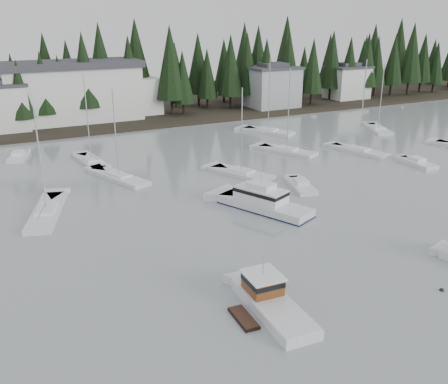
% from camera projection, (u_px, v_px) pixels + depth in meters
% --- Properties ---
extents(far_shore_land, '(240.00, 54.00, 1.00)m').
position_uv_depth(far_shore_land, '(86.00, 108.00, 109.05)').
color(far_shore_land, black).
rests_on(far_shore_land, ground).
extents(conifer_treeline, '(200.00, 22.00, 20.00)m').
position_uv_depth(conifer_treeline, '(97.00, 117.00, 99.79)').
color(conifer_treeline, black).
rests_on(conifer_treeline, ground).
extents(house_east_a, '(10.60, 8.48, 9.25)m').
position_uv_depth(house_east_a, '(272.00, 86.00, 106.62)').
color(house_east_a, '#999EA0').
rests_on(house_east_a, ground).
extents(house_east_b, '(9.54, 7.42, 8.25)m').
position_uv_depth(house_east_b, '(347.00, 81.00, 117.76)').
color(house_east_b, silver).
rests_on(house_east_b, ground).
extents(harbor_inn, '(29.50, 11.50, 10.90)m').
position_uv_depth(harbor_inn, '(84.00, 91.00, 93.52)').
color(harbor_inn, silver).
rests_on(harbor_inn, ground).
extents(lobster_boat_brown, '(4.50, 8.36, 4.07)m').
position_uv_depth(lobster_boat_brown, '(270.00, 304.00, 34.69)').
color(lobster_boat_brown, silver).
rests_on(lobster_boat_brown, ground).
extents(cabin_cruiser_center, '(7.19, 10.84, 4.48)m').
position_uv_depth(cabin_cruiser_center, '(263.00, 203.00, 52.45)').
color(cabin_cruiser_center, silver).
rests_on(cabin_cruiser_center, ground).
extents(sailboat_0, '(6.41, 9.37, 12.78)m').
position_uv_depth(sailboat_0, '(287.00, 152.00, 74.31)').
color(sailboat_0, silver).
rests_on(sailboat_0, ground).
extents(sailboat_4, '(5.75, 10.29, 11.75)m').
position_uv_depth(sailboat_4, '(119.00, 178.00, 62.34)').
color(sailboat_4, silver).
rests_on(sailboat_4, ground).
extents(sailboat_5, '(5.84, 11.18, 11.63)m').
position_uv_depth(sailboat_5, '(47.00, 213.00, 51.43)').
color(sailboat_5, silver).
rests_on(sailboat_5, ground).
extents(sailboat_6, '(3.48, 8.75, 12.73)m').
position_uv_depth(sailboat_6, '(91.00, 163.00, 68.95)').
color(sailboat_6, silver).
rests_on(sailboat_6, ground).
extents(sailboat_7, '(7.05, 9.46, 13.14)m').
position_uv_depth(sailboat_7, '(268.00, 132.00, 86.62)').
color(sailboat_7, silver).
rests_on(sailboat_7, ground).
extents(sailboat_8, '(6.08, 9.30, 11.65)m').
position_uv_depth(sailboat_8, '(241.00, 175.00, 63.85)').
color(sailboat_8, silver).
rests_on(sailboat_8, ground).
extents(sailboat_9, '(5.95, 8.88, 12.07)m').
position_uv_depth(sailboat_9, '(378.00, 130.00, 88.32)').
color(sailboat_9, silver).
rests_on(sailboat_9, ground).
extents(sailboat_10, '(4.71, 9.62, 14.01)m').
position_uv_depth(sailboat_10, '(358.00, 152.00, 74.34)').
color(sailboat_10, silver).
rests_on(sailboat_10, ground).
extents(runabout_1, '(3.82, 6.63, 1.42)m').
position_uv_depth(runabout_1, '(301.00, 187.00, 59.22)').
color(runabout_1, silver).
rests_on(runabout_1, ground).
extents(runabout_2, '(2.61, 6.05, 1.42)m').
position_uv_depth(runabout_2, '(417.00, 164.00, 68.32)').
color(runabout_2, silver).
rests_on(runabout_2, ground).
extents(runabout_3, '(3.76, 6.11, 1.42)m').
position_uv_depth(runabout_3, '(19.00, 157.00, 71.25)').
color(runabout_3, silver).
rests_on(runabout_3, ground).
extents(mooring_buoy_dark, '(0.38, 0.38, 0.38)m').
position_uv_depth(mooring_buoy_dark, '(442.00, 290.00, 37.21)').
color(mooring_buoy_dark, black).
rests_on(mooring_buoy_dark, ground).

